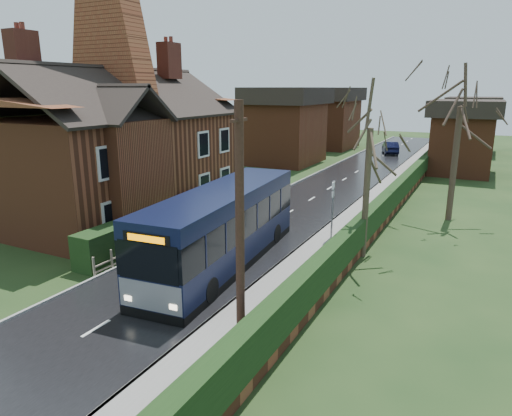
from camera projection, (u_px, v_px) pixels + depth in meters
The scene contains 18 objects.
ground at pixel (200, 266), 19.90m from camera, with size 140.00×140.00×0.00m, color #31461E.
road at pixel (289, 212), 28.51m from camera, with size 6.00×100.00×0.02m, color black.
pavement at pixel (356, 220), 26.63m from camera, with size 2.50×100.00×0.14m, color slate.
kerb_right at pixel (337, 217), 27.15m from camera, with size 0.12×100.00×0.14m, color gray.
kerb_left at pixel (246, 206), 29.84m from camera, with size 0.12×100.00×0.10m, color gray.
front_hedge at pixel (191, 211), 25.71m from camera, with size 1.20×16.00×1.60m, color black.
picket_fence at pixel (203, 219), 25.47m from camera, with size 0.10×16.00×0.90m, color gray, non-canonical shape.
right_wall_hedge at pixel (385, 207), 25.70m from camera, with size 0.60×50.00×1.80m.
brick_house at pixel (119, 144), 26.73m from camera, with size 9.30×14.60×10.30m.
bus at pixel (223, 228), 19.69m from camera, with size 3.52×11.29×3.37m.
car_silver at pixel (209, 228), 23.06m from camera, with size 1.61×4.01×1.36m, color #BBBAC0.
car_green at pixel (217, 225), 23.89m from camera, with size 1.69×4.15×1.20m, color black.
car_distant at pixel (390, 148), 53.83m from camera, with size 1.53×4.38×1.44m, color black.
bus_stop_sign at pixel (333, 202), 22.79m from camera, with size 0.13×0.47×3.09m.
telegraph_pole at pixel (240, 233), 12.54m from camera, with size 0.25×0.94×7.25m.
tree_right_near at pixel (371, 119), 19.54m from camera, with size 3.89×3.89×8.39m.
tree_right_far at pixel (462, 98), 25.21m from camera, with size 4.84×4.84×9.35m.
tree_house_side at pixel (127, 101), 33.48m from camera, with size 3.90×3.90×8.86m.
Camera 1 is at (10.62, -15.45, 7.54)m, focal length 32.00 mm.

